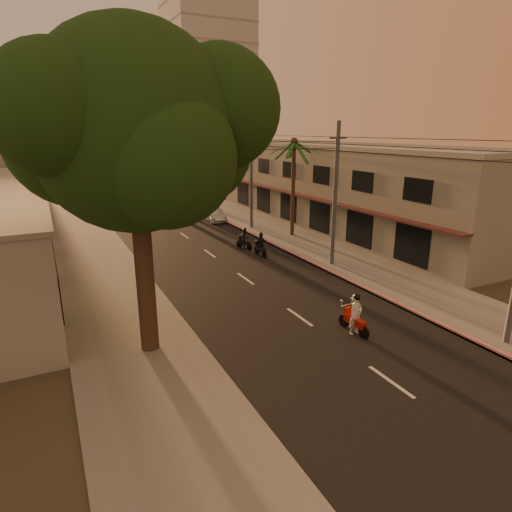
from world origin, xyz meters
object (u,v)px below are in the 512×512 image
(scooter_far_a, at_px, (186,214))
(palm_tree, at_px, (294,147))
(scooter_red, at_px, (355,316))
(parked_car, at_px, (214,215))
(scooter_far_b, at_px, (176,203))
(broadleaf_tree, at_px, (144,129))
(scooter_mid_a, at_px, (245,239))
(scooter_mid_b, at_px, (261,246))

(scooter_far_a, bearing_deg, palm_tree, -79.18)
(scooter_far_a, bearing_deg, scooter_red, -113.48)
(scooter_far_a, xyz_separation_m, parked_car, (2.37, -1.06, -0.13))
(scooter_red, bearing_deg, palm_tree, 65.64)
(scooter_red, bearing_deg, parked_car, 80.97)
(scooter_far_a, height_order, scooter_far_b, scooter_far_a)
(scooter_red, bearing_deg, scooter_far_b, 85.23)
(scooter_red, bearing_deg, broadleaf_tree, 159.75)
(scooter_mid_a, bearing_deg, palm_tree, 4.54)
(scooter_mid_a, relative_size, scooter_far_a, 0.98)
(broadleaf_tree, relative_size, scooter_far_b, 7.27)
(scooter_mid_a, height_order, parked_car, scooter_mid_a)
(scooter_red, height_order, scooter_mid_b, scooter_red)
(scooter_red, bearing_deg, scooter_mid_b, 79.99)
(palm_tree, distance_m, scooter_mid_a, 8.54)
(scooter_far_b, bearing_deg, scooter_far_a, -83.67)
(scooter_mid_b, xyz_separation_m, parked_car, (1.33, 12.54, -0.13))
(broadleaf_tree, bearing_deg, parked_car, 63.87)
(scooter_red, distance_m, scooter_far_b, 32.22)
(scooter_far_b, xyz_separation_m, parked_car, (1.50, -7.37, -0.13))
(broadleaf_tree, relative_size, parked_car, 3.10)
(scooter_far_a, xyz_separation_m, scooter_far_b, (0.87, 6.31, 0.00))
(scooter_red, relative_size, scooter_mid_a, 1.15)
(broadleaf_tree, bearing_deg, scooter_mid_b, 45.32)
(scooter_red, distance_m, parked_car, 25.00)
(scooter_mid_a, relative_size, scooter_far_b, 0.98)
(scooter_mid_b, distance_m, scooter_far_a, 13.65)
(scooter_mid_a, bearing_deg, scooter_red, -112.43)
(broadleaf_tree, bearing_deg, scooter_far_b, 72.38)
(broadleaf_tree, xyz_separation_m, palm_tree, (14.61, 13.86, -1.33))
(palm_tree, distance_m, scooter_red, 18.88)
(scooter_mid_b, distance_m, parked_car, 12.62)
(scooter_mid_b, bearing_deg, parked_car, 84.23)
(broadleaf_tree, distance_m, scooter_far_a, 25.97)
(broadleaf_tree, distance_m, scooter_mid_a, 16.93)
(scooter_mid_b, bearing_deg, scooter_far_a, 94.66)
(scooter_mid_b, bearing_deg, palm_tree, 39.91)
(scooter_red, distance_m, scooter_mid_b, 12.39)
(palm_tree, height_order, scooter_far_b, palm_tree)
(palm_tree, relative_size, scooter_far_a, 4.89)
(broadleaf_tree, xyz_separation_m, scooter_mid_a, (9.34, 11.82, -7.73))
(scooter_mid_b, bearing_deg, scooter_red, -97.73)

